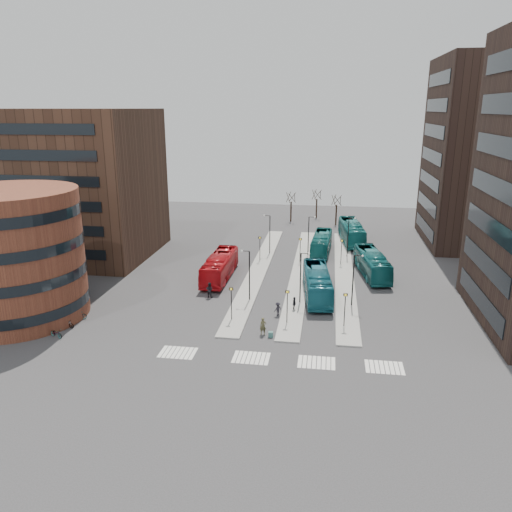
# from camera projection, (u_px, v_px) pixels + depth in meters

# --- Properties ---
(ground) EXTENTS (160.00, 160.00, 0.00)m
(ground) POSITION_uv_depth(u_px,v_px,m) (255.00, 381.00, 42.03)
(ground) COLOR #2E2E31
(ground) RESTS_ON ground
(island_left) EXTENTS (2.50, 45.00, 0.15)m
(island_left) POSITION_uv_depth(u_px,v_px,m) (259.00, 269.00, 71.01)
(island_left) COLOR gray
(island_left) RESTS_ON ground
(island_mid) EXTENTS (2.50, 45.00, 0.15)m
(island_mid) POSITION_uv_depth(u_px,v_px,m) (301.00, 271.00, 70.17)
(island_mid) COLOR gray
(island_mid) RESTS_ON ground
(island_right) EXTENTS (2.50, 45.00, 0.15)m
(island_right) POSITION_uv_depth(u_px,v_px,m) (344.00, 273.00, 69.33)
(island_right) COLOR gray
(island_right) RESTS_ON ground
(suitcase) EXTENTS (0.52, 0.44, 0.58)m
(suitcase) POSITION_uv_depth(u_px,v_px,m) (271.00, 334.00, 50.02)
(suitcase) COLOR navy
(suitcase) RESTS_ON ground
(red_bus) EXTENTS (2.88, 12.02, 3.34)m
(red_bus) POSITION_uv_depth(u_px,v_px,m) (220.00, 266.00, 66.94)
(red_bus) COLOR #B70E14
(red_bus) RESTS_ON ground
(teal_bus_a) EXTENTS (4.09, 12.41, 3.39)m
(teal_bus_a) POSITION_uv_depth(u_px,v_px,m) (317.00, 283.00, 60.54)
(teal_bus_a) COLOR #165E6E
(teal_bus_a) RESTS_ON ground
(teal_bus_b) EXTENTS (3.27, 11.23, 3.09)m
(teal_bus_b) POSITION_uv_depth(u_px,v_px,m) (321.00, 243.00, 78.87)
(teal_bus_b) COLOR #136363
(teal_bus_b) RESTS_ON ground
(teal_bus_c) EXTENTS (4.57, 12.13, 3.30)m
(teal_bus_c) POSITION_uv_depth(u_px,v_px,m) (372.00, 264.00, 68.18)
(teal_bus_c) COLOR #125A5C
(teal_bus_c) RESTS_ON ground
(teal_bus_d) EXTENTS (4.37, 13.02, 3.56)m
(teal_bus_d) POSITION_uv_depth(u_px,v_px,m) (351.00, 232.00, 84.94)
(teal_bus_d) COLOR #156969
(teal_bus_d) RESTS_ON ground
(traveller) EXTENTS (0.76, 0.60, 1.81)m
(traveller) POSITION_uv_depth(u_px,v_px,m) (263.00, 326.00, 50.45)
(traveller) COLOR #48452B
(traveller) RESTS_ON ground
(commuter_a) EXTENTS (1.09, 0.95, 1.90)m
(commuter_a) POSITION_uv_depth(u_px,v_px,m) (209.00, 290.00, 60.41)
(commuter_a) COLOR black
(commuter_a) RESTS_ON ground
(commuter_b) EXTENTS (0.49, 0.99, 1.64)m
(commuter_b) POSITION_uv_depth(u_px,v_px,m) (294.00, 304.00, 56.44)
(commuter_b) COLOR black
(commuter_b) RESTS_ON ground
(commuter_c) EXTENTS (1.08, 1.11, 1.52)m
(commuter_c) POSITION_uv_depth(u_px,v_px,m) (278.00, 309.00, 55.19)
(commuter_c) COLOR black
(commuter_c) RESTS_ON ground
(bicycle_near) EXTENTS (1.80, 1.25, 0.90)m
(bicycle_near) POSITION_uv_depth(u_px,v_px,m) (56.00, 333.00, 49.93)
(bicycle_near) COLOR gray
(bicycle_near) RESTS_ON ground
(bicycle_mid) EXTENTS (1.54, 0.62, 0.90)m
(bicycle_mid) POSITION_uv_depth(u_px,v_px,m) (68.00, 324.00, 52.07)
(bicycle_mid) COLOR gray
(bicycle_mid) RESTS_ON ground
(bicycle_far) EXTENTS (2.01, 1.19, 1.00)m
(bicycle_far) POSITION_uv_depth(u_px,v_px,m) (78.00, 315.00, 54.10)
(bicycle_far) COLOR gray
(bicycle_far) RESTS_ON ground
(crosswalk_stripes) EXTENTS (22.35, 2.40, 0.01)m
(crosswalk_stripes) POSITION_uv_depth(u_px,v_px,m) (281.00, 360.00, 45.58)
(crosswalk_stripes) COLOR silver
(crosswalk_stripes) RESTS_ON ground
(round_building) EXTENTS (15.16, 15.16, 14.00)m
(round_building) POSITION_uv_depth(u_px,v_px,m) (11.00, 255.00, 53.44)
(round_building) COLOR brown
(round_building) RESTS_ON ground
(office_block) EXTENTS (25.00, 20.12, 22.00)m
(office_block) POSITION_uv_depth(u_px,v_px,m) (68.00, 184.00, 75.87)
(office_block) COLOR #422B1F
(office_block) RESTS_ON ground
(tower_far) EXTENTS (20.12, 20.00, 30.00)m
(tower_far) POSITION_uv_depth(u_px,v_px,m) (496.00, 154.00, 80.66)
(tower_far) COLOR black
(tower_far) RESTS_ON ground
(sign_poles) EXTENTS (12.45, 22.12, 3.65)m
(sign_poles) POSITION_uv_depth(u_px,v_px,m) (295.00, 270.00, 62.92)
(sign_poles) COLOR black
(sign_poles) RESTS_ON ground
(lamp_posts) EXTENTS (14.04, 20.24, 6.12)m
(lamp_posts) POSITION_uv_depth(u_px,v_px,m) (305.00, 251.00, 67.18)
(lamp_posts) COLOR black
(lamp_posts) RESTS_ON ground
(bare_trees) EXTENTS (10.97, 8.14, 5.90)m
(bare_trees) POSITION_uv_depth(u_px,v_px,m) (314.00, 208.00, 100.29)
(bare_trees) COLOR black
(bare_trees) RESTS_ON ground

